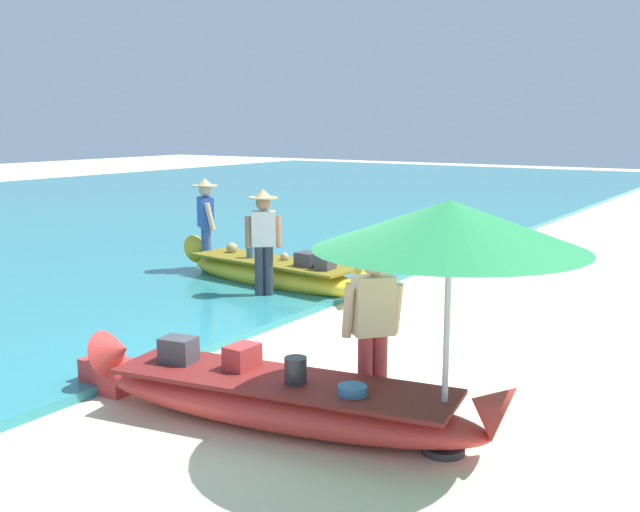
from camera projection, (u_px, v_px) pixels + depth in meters
The scene contains 9 objects.
ground_plane at pixel (319, 383), 7.82m from camera, with size 80.00×80.00×0.00m, color beige.
sea at pixel (77, 214), 21.75m from camera, with size 24.00×56.00×0.10m, color teal.
boat_red_foreground at pixel (280, 399), 6.68m from camera, with size 4.08×1.40×0.75m.
boat_yellow_midground at pixel (274, 272), 12.17m from camera, with size 3.99×1.23×0.80m.
person_vendor_hatted at pixel (264, 237), 11.22m from camera, with size 0.54×0.49×1.71m.
person_tourist_customer at pixel (373, 325), 6.77m from camera, with size 0.50×0.54×1.56m.
person_vendor_assistant at pixel (206, 220), 13.06m from camera, with size 0.56×0.47×1.73m.
patio_umbrella_large at pixel (450, 226), 5.85m from camera, with size 2.18×2.18×2.09m.
cooler_box at pixel (109, 375), 7.58m from camera, with size 0.53×0.33×0.33m, color #C63838.
Camera 1 is at (4.09, -6.24, 2.69)m, focal length 42.14 mm.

